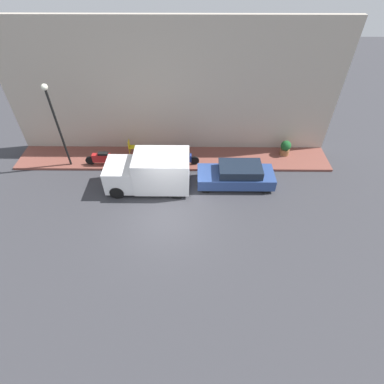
# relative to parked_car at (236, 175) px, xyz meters

# --- Properties ---
(ground_plane) EXTENTS (60.00, 60.00, 0.00)m
(ground_plane) POSITION_rel_parked_car_xyz_m (-2.66, 3.59, -0.62)
(ground_plane) COLOR #38383D
(sidewalk) EXTENTS (2.26, 18.75, 0.15)m
(sidewalk) POSITION_rel_parked_car_xyz_m (2.24, 3.59, -0.55)
(sidewalk) COLOR brown
(sidewalk) RESTS_ON ground_plane
(building_facade) EXTENTS (0.30, 18.75, 7.61)m
(building_facade) POSITION_rel_parked_car_xyz_m (3.52, 3.59, 3.18)
(building_facade) COLOR #B2A899
(building_facade) RESTS_ON ground_plane
(parked_car) EXTENTS (1.61, 4.15, 1.28)m
(parked_car) POSITION_rel_parked_car_xyz_m (0.00, 0.00, 0.00)
(parked_car) COLOR #2D4784
(parked_car) RESTS_ON ground_plane
(delivery_van) EXTENTS (1.96, 4.40, 2.09)m
(delivery_van) POSITION_rel_parked_car_xyz_m (-0.29, 4.69, 0.44)
(delivery_van) COLOR white
(delivery_van) RESTS_ON ground_plane
(motorcycle_blue) EXTENTS (0.30, 1.93, 0.79)m
(motorcycle_blue) POSITION_rel_parked_car_xyz_m (1.60, 2.98, -0.05)
(motorcycle_blue) COLOR navy
(motorcycle_blue) RESTS_ON sidewalk
(motorcycle_red) EXTENTS (0.30, 1.97, 0.83)m
(motorcycle_red) POSITION_rel_parked_car_xyz_m (1.53, 7.72, -0.03)
(motorcycle_red) COLOR #B21E1E
(motorcycle_red) RESTS_ON sidewalk
(streetlamp) EXTENTS (0.33, 0.33, 4.89)m
(streetlamp) POSITION_rel_parked_car_xyz_m (1.53, 9.65, 2.67)
(streetlamp) COLOR black
(streetlamp) RESTS_ON sidewalk
(potted_plant) EXTENTS (0.62, 0.62, 0.94)m
(potted_plant) POSITION_rel_parked_car_xyz_m (2.64, -3.25, 0.01)
(potted_plant) COLOR brown
(potted_plant) RESTS_ON sidewalk
(cafe_chair) EXTENTS (0.40, 0.40, 0.88)m
(cafe_chair) POSITION_rel_parked_car_xyz_m (2.68, 6.19, 0.03)
(cafe_chair) COLOR yellow
(cafe_chair) RESTS_ON sidewalk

